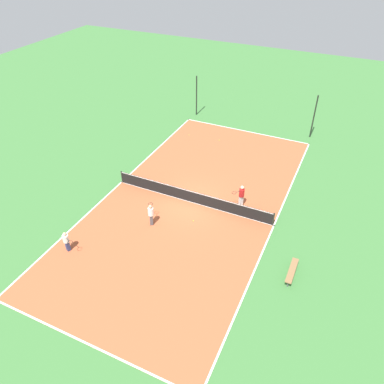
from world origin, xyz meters
name	(u,v)px	position (x,y,z in m)	size (l,w,h in m)	color
ground_plane	(192,202)	(0.00, 0.00, 0.00)	(80.00, 80.00, 0.00)	#3D7538
court_surface	(192,202)	(0.00, 0.00, 0.01)	(11.85, 23.89, 0.02)	#B75633
tennis_net	(192,196)	(0.00, 0.00, 0.53)	(11.65, 0.10, 1.00)	black
bench	(292,271)	(7.83, -3.71, 0.39)	(0.36, 1.97, 0.45)	olive
player_coach_red	(241,195)	(3.22, 1.03, 0.99)	(0.87, 0.91, 1.69)	white
player_far_white	(66,241)	(-4.76, -7.38, 0.80)	(0.99, 0.67, 1.39)	navy
player_near_white	(151,213)	(-1.40, -3.22, 0.93)	(0.75, 0.97, 1.58)	#4C4C51
tennis_ball_left_sideline	(219,140)	(-1.55, 9.15, 0.06)	(0.07, 0.07, 0.07)	#CCE033
tennis_ball_near_net	(189,135)	(-4.43, 8.89, 0.06)	(0.07, 0.07, 0.07)	#CCE033
tennis_ball_far_baseline	(193,221)	(0.94, -1.83, 0.06)	(0.07, 0.07, 0.07)	#CCE033
fence_post_back_left	(197,96)	(-5.67, 13.30, 1.98)	(0.12, 0.12, 3.96)	black
fence_post_back_right	(314,117)	(5.67, 13.30, 1.98)	(0.12, 0.12, 3.96)	black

